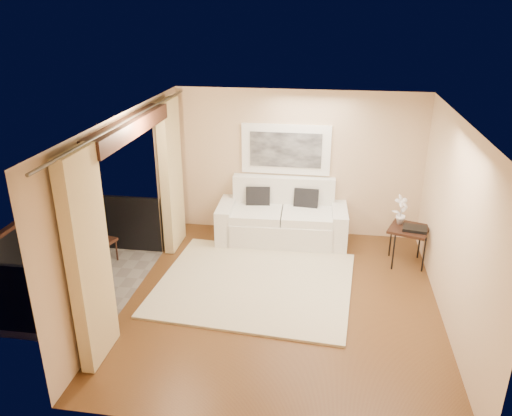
% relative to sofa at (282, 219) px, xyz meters
% --- Properties ---
extents(floor, '(5.00, 5.00, 0.00)m').
position_rel_sofa_xyz_m(floor, '(0.23, -2.10, -0.40)').
color(floor, brown).
rests_on(floor, ground).
extents(room_shell, '(5.00, 6.40, 5.00)m').
position_rel_sofa_xyz_m(room_shell, '(-1.90, -2.10, 2.12)').
color(room_shell, white).
rests_on(room_shell, ground).
extents(balcony, '(1.81, 2.60, 1.17)m').
position_rel_sofa_xyz_m(balcony, '(-3.08, -2.10, -0.22)').
color(balcony, '#605B56').
rests_on(balcony, ground).
extents(curtains, '(0.16, 4.80, 2.64)m').
position_rel_sofa_xyz_m(curtains, '(-1.88, -2.10, 0.94)').
color(curtains, '#D3BB81').
rests_on(curtains, ground).
extents(artwork, '(1.62, 0.07, 0.92)m').
position_rel_sofa_xyz_m(artwork, '(0.00, 0.36, 1.22)').
color(artwork, white).
rests_on(artwork, room_shell).
extents(rug, '(3.12, 2.76, 0.04)m').
position_rel_sofa_xyz_m(rug, '(-0.24, -1.71, -0.38)').
color(rug, beige).
rests_on(rug, floor).
extents(sofa, '(2.37, 1.09, 1.12)m').
position_rel_sofa_xyz_m(sofa, '(0.00, 0.00, 0.00)').
color(sofa, white).
rests_on(sofa, floor).
extents(side_table, '(0.76, 0.76, 0.66)m').
position_rel_sofa_xyz_m(side_table, '(2.16, -0.64, 0.20)').
color(side_table, black).
rests_on(side_table, floor).
extents(tray, '(0.42, 0.34, 0.05)m').
position_rel_sofa_xyz_m(tray, '(2.24, -0.71, 0.28)').
color(tray, black).
rests_on(tray, side_table).
extents(orchid, '(0.32, 0.30, 0.50)m').
position_rel_sofa_xyz_m(orchid, '(2.02, -0.49, 0.51)').
color(orchid, white).
rests_on(orchid, side_table).
extents(bistro_table, '(0.62, 0.62, 0.67)m').
position_rel_sofa_xyz_m(bistro_table, '(-2.58, -2.61, 0.19)').
color(bistro_table, black).
rests_on(bistro_table, balcony).
extents(balcony_chair_far, '(0.45, 0.46, 0.86)m').
position_rel_sofa_xyz_m(balcony_chair_far, '(-2.90, -1.46, 0.10)').
color(balcony_chair_far, black).
rests_on(balcony_chair_far, balcony).
extents(balcony_chair_near, '(0.42, 0.42, 0.97)m').
position_rel_sofa_xyz_m(balcony_chair_near, '(-3.18, -2.10, 0.16)').
color(balcony_chair_near, black).
rests_on(balcony_chair_near, balcony).
extents(ice_bucket, '(0.18, 0.18, 0.20)m').
position_rel_sofa_xyz_m(ice_bucket, '(-2.76, -2.49, 0.37)').
color(ice_bucket, white).
rests_on(ice_bucket, bistro_table).
extents(candle, '(0.06, 0.06, 0.07)m').
position_rel_sofa_xyz_m(candle, '(-2.48, -2.48, 0.31)').
color(candle, red).
rests_on(candle, bistro_table).
extents(vase, '(0.04, 0.04, 0.18)m').
position_rel_sofa_xyz_m(vase, '(-2.61, -2.80, 0.36)').
color(vase, white).
rests_on(vase, bistro_table).
extents(glass_a, '(0.06, 0.06, 0.12)m').
position_rel_sofa_xyz_m(glass_a, '(-2.46, -2.65, 0.33)').
color(glass_a, silver).
rests_on(glass_a, bistro_table).
extents(glass_b, '(0.06, 0.06, 0.12)m').
position_rel_sofa_xyz_m(glass_b, '(-2.39, -2.61, 0.33)').
color(glass_b, white).
rests_on(glass_b, bistro_table).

